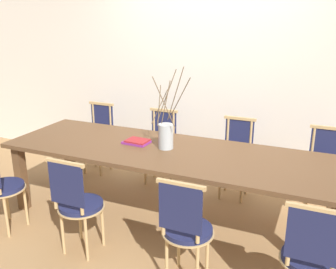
{
  "coord_description": "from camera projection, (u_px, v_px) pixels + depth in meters",
  "views": [
    {
      "loc": [
        1.3,
        -2.99,
        1.92
      ],
      "look_at": [
        0.0,
        0.0,
        0.88
      ],
      "focal_mm": 40.0,
      "sensor_mm": 36.0,
      "label": 1
    }
  ],
  "objects": [
    {
      "name": "chair_far_center",
      "position": [
        236.0,
        155.0,
        4.05
      ],
      "size": [
        0.39,
        0.39,
        0.87
      ],
      "rotation": [
        0.0,
        0.0,
        3.14
      ],
      "color": "#1E234C",
      "rests_on": "ground_plane"
    },
    {
      "name": "chair_near_center",
      "position": [
        186.0,
        227.0,
        2.67
      ],
      "size": [
        0.39,
        0.39,
        0.87
      ],
      "color": "#1E234C",
      "rests_on": "ground_plane"
    },
    {
      "name": "wall_rear",
      "position": [
        213.0,
        44.0,
        4.34
      ],
      "size": [
        12.0,
        0.06,
        3.2
      ],
      "color": "silver",
      "rests_on": "ground_plane"
    },
    {
      "name": "chair_far_leftend",
      "position": [
        98.0,
        135.0,
        4.72
      ],
      "size": [
        0.39,
        0.39,
        0.87
      ],
      "rotation": [
        0.0,
        0.0,
        3.14
      ],
      "color": "#1E234C",
      "rests_on": "ground_plane"
    },
    {
      "name": "chair_near_left",
      "position": [
        77.0,
        202.0,
        3.03
      ],
      "size": [
        0.39,
        0.39,
        0.87
      ],
      "color": "#1E234C",
      "rests_on": "ground_plane"
    },
    {
      "name": "dining_table",
      "position": [
        168.0,
        157.0,
        3.49
      ],
      "size": [
        3.13,
        0.99,
        0.73
      ],
      "color": "brown",
      "rests_on": "ground_plane"
    },
    {
      "name": "ground_plane",
      "position": [
        168.0,
        219.0,
        3.69
      ],
      "size": [
        16.0,
        16.0,
        0.0
      ],
      "primitive_type": "plane",
      "color": "#A87F51"
    },
    {
      "name": "book_stack",
      "position": [
        137.0,
        142.0,
        3.64
      ],
      "size": [
        0.26,
        0.19,
        0.04
      ],
      "color": "#842D8C",
      "rests_on": "dining_table"
    },
    {
      "name": "chair_far_right",
      "position": [
        323.0,
        167.0,
        3.72
      ],
      "size": [
        0.39,
        0.39,
        0.87
      ],
      "rotation": [
        0.0,
        0.0,
        3.14
      ],
      "color": "#1E234C",
      "rests_on": "ground_plane"
    },
    {
      "name": "vase_centerpiece",
      "position": [
        166.0,
        135.0,
        3.47
      ],
      "size": [
        0.35,
        0.35,
        0.76
      ],
      "color": "#B2BCC1",
      "rests_on": "dining_table"
    },
    {
      "name": "chair_far_left",
      "position": [
        160.0,
        144.0,
        4.4
      ],
      "size": [
        0.39,
        0.39,
        0.87
      ],
      "rotation": [
        0.0,
        0.0,
        3.14
      ],
      "color": "#1E234C",
      "rests_on": "ground_plane"
    },
    {
      "name": "chair_near_right",
      "position": [
        310.0,
        255.0,
        2.36
      ],
      "size": [
        0.39,
        0.39,
        0.87
      ],
      "color": "#1E234C",
      "rests_on": "ground_plane"
    }
  ]
}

